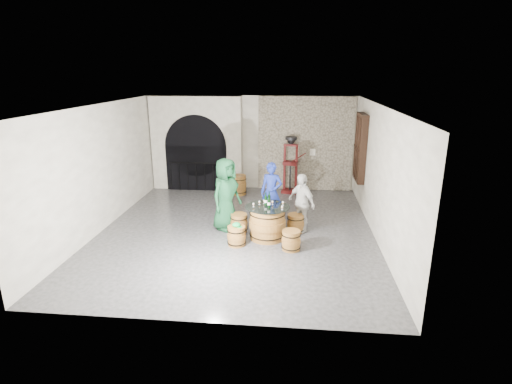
# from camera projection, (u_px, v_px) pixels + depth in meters

# --- Properties ---
(ground) EXTENTS (8.00, 8.00, 0.00)m
(ground) POSITION_uv_depth(u_px,v_px,m) (237.00, 230.00, 10.42)
(ground) COLOR #2B2B2D
(ground) RESTS_ON ground
(wall_back) EXTENTS (8.00, 0.00, 8.00)m
(wall_back) POSITION_uv_depth(u_px,v_px,m) (253.00, 143.00, 13.76)
(wall_back) COLOR silver
(wall_back) RESTS_ON ground
(wall_front) EXTENTS (8.00, 0.00, 8.00)m
(wall_front) POSITION_uv_depth(u_px,v_px,m) (199.00, 233.00, 6.15)
(wall_front) COLOR silver
(wall_front) RESTS_ON ground
(wall_left) EXTENTS (0.00, 8.00, 8.00)m
(wall_left) POSITION_uv_depth(u_px,v_px,m) (102.00, 168.00, 10.28)
(wall_left) COLOR silver
(wall_left) RESTS_ON ground
(wall_right) EXTENTS (0.00, 8.00, 8.00)m
(wall_right) POSITION_uv_depth(u_px,v_px,m) (380.00, 174.00, 9.63)
(wall_right) COLOR silver
(wall_right) RESTS_ON ground
(ceiling) EXTENTS (8.00, 8.00, 0.00)m
(ceiling) POSITION_uv_depth(u_px,v_px,m) (235.00, 106.00, 9.48)
(ceiling) COLOR beige
(ceiling) RESTS_ON wall_back
(stone_facing_panel) EXTENTS (3.20, 0.12, 3.18)m
(stone_facing_panel) POSITION_uv_depth(u_px,v_px,m) (305.00, 144.00, 13.54)
(stone_facing_panel) COLOR gray
(stone_facing_panel) RESTS_ON ground
(arched_opening) EXTENTS (3.10, 0.60, 3.19)m
(arched_opening) POSITION_uv_depth(u_px,v_px,m) (197.00, 144.00, 13.69)
(arched_opening) COLOR silver
(arched_opening) RESTS_ON ground
(shuttered_window) EXTENTS (0.23, 1.10, 2.00)m
(shuttered_window) POSITION_uv_depth(u_px,v_px,m) (360.00, 148.00, 11.86)
(shuttered_window) COLOR black
(shuttered_window) RESTS_ON wall_right
(barrel_table) EXTENTS (1.09, 1.09, 0.84)m
(barrel_table) POSITION_uv_depth(u_px,v_px,m) (267.00, 223.00, 9.81)
(barrel_table) COLOR olive
(barrel_table) RESTS_ON ground
(barrel_stool_left) EXTENTS (0.45, 0.45, 0.48)m
(barrel_stool_left) POSITION_uv_depth(u_px,v_px,m) (239.00, 223.00, 10.29)
(barrel_stool_left) COLOR olive
(barrel_stool_left) RESTS_ON ground
(barrel_stool_far) EXTENTS (0.45, 0.45, 0.48)m
(barrel_stool_far) POSITION_uv_depth(u_px,v_px,m) (270.00, 217.00, 10.67)
(barrel_stool_far) COLOR olive
(barrel_stool_far) RESTS_ON ground
(barrel_stool_right) EXTENTS (0.45, 0.45, 0.48)m
(barrel_stool_right) POSITION_uv_depth(u_px,v_px,m) (296.00, 223.00, 10.26)
(barrel_stool_right) COLOR olive
(barrel_stool_right) RESTS_ON ground
(barrel_stool_near_right) EXTENTS (0.45, 0.45, 0.48)m
(barrel_stool_near_right) POSITION_uv_depth(u_px,v_px,m) (291.00, 240.00, 9.23)
(barrel_stool_near_right) COLOR olive
(barrel_stool_near_right) RESTS_ON ground
(barrel_stool_near_left) EXTENTS (0.45, 0.45, 0.48)m
(barrel_stool_near_left) POSITION_uv_depth(u_px,v_px,m) (236.00, 236.00, 9.48)
(barrel_stool_near_left) COLOR olive
(barrel_stool_near_left) RESTS_ON ground
(green_cap) EXTENTS (0.24, 0.19, 0.11)m
(green_cap) POSITION_uv_depth(u_px,v_px,m) (236.00, 225.00, 9.40)
(green_cap) COLOR #0C8B39
(green_cap) RESTS_ON barrel_stool_near_left
(person_green) EXTENTS (1.00, 1.10, 1.89)m
(person_green) POSITION_uv_depth(u_px,v_px,m) (226.00, 194.00, 10.28)
(person_green) COLOR #124124
(person_green) RESTS_ON ground
(person_blue) EXTENTS (0.66, 0.50, 1.65)m
(person_blue) POSITION_uv_depth(u_px,v_px,m) (271.00, 192.00, 10.85)
(person_blue) COLOR navy
(person_blue) RESTS_ON ground
(person_white) EXTENTS (0.88, 0.91, 1.53)m
(person_white) POSITION_uv_depth(u_px,v_px,m) (301.00, 203.00, 10.18)
(person_white) COLOR silver
(person_white) RESTS_ON ground
(wine_bottle_left) EXTENTS (0.08, 0.08, 0.32)m
(wine_bottle_left) POSITION_uv_depth(u_px,v_px,m) (266.00, 200.00, 9.74)
(wine_bottle_left) COLOR black
(wine_bottle_left) RESTS_ON barrel_table
(wine_bottle_center) EXTENTS (0.08, 0.08, 0.32)m
(wine_bottle_center) POSITION_uv_depth(u_px,v_px,m) (269.00, 202.00, 9.57)
(wine_bottle_center) COLOR black
(wine_bottle_center) RESTS_ON barrel_table
(wine_bottle_right) EXTENTS (0.08, 0.08, 0.32)m
(wine_bottle_right) POSITION_uv_depth(u_px,v_px,m) (269.00, 199.00, 9.82)
(wine_bottle_right) COLOR black
(wine_bottle_right) RESTS_ON barrel_table
(tasting_glass_a) EXTENTS (0.05, 0.05, 0.10)m
(tasting_glass_a) POSITION_uv_depth(u_px,v_px,m) (254.00, 205.00, 9.64)
(tasting_glass_a) COLOR #C66E26
(tasting_glass_a) RESTS_ON barrel_table
(tasting_glass_b) EXTENTS (0.05, 0.05, 0.10)m
(tasting_glass_b) POSITION_uv_depth(u_px,v_px,m) (283.00, 203.00, 9.75)
(tasting_glass_b) COLOR #C66E26
(tasting_glass_b) RESTS_ON barrel_table
(tasting_glass_c) EXTENTS (0.05, 0.05, 0.10)m
(tasting_glass_c) POSITION_uv_depth(u_px,v_px,m) (264.00, 202.00, 9.87)
(tasting_glass_c) COLOR #C66E26
(tasting_glass_c) RESTS_ON barrel_table
(tasting_glass_d) EXTENTS (0.05, 0.05, 0.10)m
(tasting_glass_d) POSITION_uv_depth(u_px,v_px,m) (273.00, 203.00, 9.80)
(tasting_glass_d) COLOR #C66E26
(tasting_glass_d) RESTS_ON barrel_table
(tasting_glass_e) EXTENTS (0.05, 0.05, 0.10)m
(tasting_glass_e) POSITION_uv_depth(u_px,v_px,m) (282.00, 208.00, 9.43)
(tasting_glass_e) COLOR #C66E26
(tasting_glass_e) RESTS_ON barrel_table
(tasting_glass_f) EXTENTS (0.05, 0.05, 0.10)m
(tasting_glass_f) POSITION_uv_depth(u_px,v_px,m) (259.00, 203.00, 9.80)
(tasting_glass_f) COLOR #C66E26
(tasting_glass_f) RESTS_ON barrel_table
(side_barrel) EXTENTS (0.50, 0.50, 0.66)m
(side_barrel) POSITION_uv_depth(u_px,v_px,m) (239.00, 185.00, 13.35)
(side_barrel) COLOR olive
(side_barrel) RESTS_ON ground
(corking_press) EXTENTS (0.80, 0.52, 1.91)m
(corking_press) POSITION_uv_depth(u_px,v_px,m) (291.00, 161.00, 13.31)
(corking_press) COLOR #450D0B
(corking_press) RESTS_ON ground
(control_box) EXTENTS (0.18, 0.10, 0.22)m
(control_box) POSITION_uv_depth(u_px,v_px,m) (313.00, 152.00, 13.51)
(control_box) COLOR silver
(control_box) RESTS_ON wall_back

